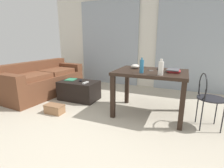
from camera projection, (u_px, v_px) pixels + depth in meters
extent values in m
plane|color=#B2A893|center=(121.00, 113.00, 3.06)|extent=(7.86, 7.86, 0.00)
cube|color=silver|center=(148.00, 39.00, 4.55)|extent=(5.78, 0.10, 2.60)
cube|color=#99A3AD|center=(109.00, 43.00, 4.92)|extent=(1.73, 0.03, 2.33)
cube|color=#99A3AD|center=(193.00, 44.00, 4.08)|extent=(1.73, 0.03, 2.33)
cube|color=brown|center=(45.00, 85.00, 4.04)|extent=(0.95, 1.96, 0.46)
cube|color=brown|center=(34.00, 68.00, 4.08)|extent=(0.33, 1.92, 0.31)
cube|color=brown|center=(68.00, 67.00, 4.70)|extent=(0.83, 0.26, 0.19)
cube|color=brown|center=(7.00, 79.00, 3.23)|extent=(0.83, 0.26, 0.19)
cube|color=brown|center=(57.00, 71.00, 4.27)|extent=(0.63, 0.75, 0.10)
cube|color=brown|center=(31.00, 77.00, 3.63)|extent=(0.63, 0.75, 0.10)
cube|color=black|center=(79.00, 90.00, 3.71)|extent=(0.82, 0.51, 0.41)
cube|color=black|center=(151.00, 72.00, 2.83)|extent=(1.16, 0.84, 0.05)
cube|color=black|center=(113.00, 97.00, 2.80)|extent=(0.07, 0.07, 0.72)
cube|color=black|center=(182.00, 106.00, 2.40)|extent=(0.07, 0.07, 0.72)
cube|color=black|center=(127.00, 86.00, 3.46)|extent=(0.07, 0.07, 0.72)
cube|color=black|center=(183.00, 92.00, 3.06)|extent=(0.07, 0.07, 0.72)
cylinder|color=black|center=(211.00, 99.00, 2.44)|extent=(0.38, 0.38, 0.02)
cylinder|color=black|center=(223.00, 118.00, 2.34)|extent=(0.02, 0.02, 0.45)
cylinder|color=black|center=(216.00, 111.00, 2.59)|extent=(0.02, 0.02, 0.45)
cylinder|color=black|center=(201.00, 116.00, 2.40)|extent=(0.02, 0.02, 0.45)
cylinder|color=black|center=(197.00, 109.00, 2.65)|extent=(0.02, 0.02, 0.45)
torus|color=black|center=(203.00, 86.00, 2.42)|extent=(0.08, 0.38, 0.38)
cylinder|color=black|center=(205.00, 95.00, 2.29)|extent=(0.02, 0.02, 0.17)
cylinder|color=black|center=(199.00, 89.00, 2.60)|extent=(0.02, 0.02, 0.17)
cylinder|color=beige|center=(161.00, 68.00, 2.46)|extent=(0.08, 0.08, 0.20)
cylinder|color=beige|center=(161.00, 60.00, 2.43)|extent=(0.04, 0.04, 0.04)
cylinder|color=teal|center=(142.00, 66.00, 2.62)|extent=(0.06, 0.06, 0.20)
cylinder|color=teal|center=(142.00, 59.00, 2.59)|extent=(0.02, 0.02, 0.03)
ellipsoid|color=beige|center=(135.00, 66.00, 3.05)|extent=(0.15, 0.15, 0.08)
cube|color=red|center=(173.00, 71.00, 2.71)|extent=(0.19, 0.24, 0.02)
cube|color=red|center=(174.00, 71.00, 2.69)|extent=(0.22, 0.23, 0.01)
cube|color=#4C4C51|center=(173.00, 70.00, 2.69)|extent=(0.20, 0.26, 0.01)
cube|color=#232326|center=(160.00, 69.00, 2.96)|extent=(0.08, 0.18, 0.02)
cube|color=#9EA0A5|center=(151.00, 70.00, 2.85)|extent=(0.08, 0.04, 0.00)
torus|color=#262628|center=(148.00, 70.00, 2.89)|extent=(0.03, 0.03, 0.00)
cube|color=#9EA0A5|center=(150.00, 70.00, 2.84)|extent=(0.06, 0.07, 0.00)
torus|color=#262628|center=(149.00, 70.00, 2.90)|extent=(0.03, 0.03, 0.00)
cube|color=#B7B7B2|center=(85.00, 83.00, 3.49)|extent=(0.04, 0.19, 0.03)
cube|color=black|center=(81.00, 80.00, 3.69)|extent=(0.13, 0.18, 0.02)
cube|color=#2D7F56|center=(71.00, 80.00, 3.79)|extent=(0.24, 0.28, 0.01)
cube|color=#996B47|center=(55.00, 110.00, 3.03)|extent=(0.33, 0.19, 0.13)
cube|color=brown|center=(54.00, 105.00, 3.01)|extent=(0.34, 0.19, 0.02)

